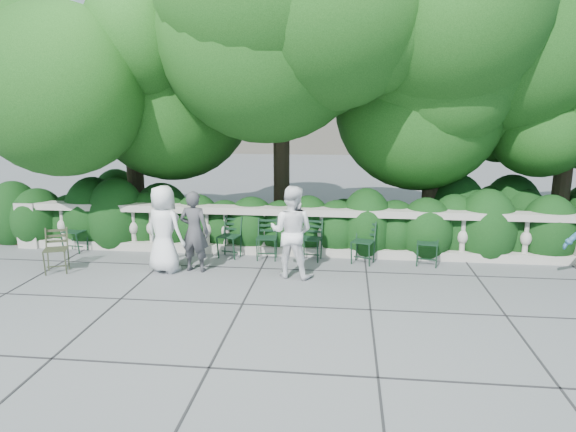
# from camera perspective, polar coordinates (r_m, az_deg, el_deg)

# --- Properties ---
(ground) EXTENTS (90.00, 90.00, 0.00)m
(ground) POSITION_cam_1_polar(r_m,az_deg,el_deg) (9.07, -0.72, -7.54)
(ground) COLOR #57595F
(ground) RESTS_ON ground
(balustrade) EXTENTS (12.00, 0.44, 1.00)m
(balustrade) POSITION_cam_1_polar(r_m,az_deg,el_deg) (10.64, 0.49, -1.78)
(balustrade) COLOR #9E998E
(balustrade) RESTS_ON ground
(shrub_hedge) EXTENTS (15.00, 2.60, 1.70)m
(shrub_hedge) POSITION_cam_1_polar(r_m,az_deg,el_deg) (11.92, 1.08, -2.63)
(shrub_hedge) COLOR black
(shrub_hedge) RESTS_ON ground
(tree_canopy) EXTENTS (15.04, 6.52, 6.78)m
(tree_canopy) POSITION_cam_1_polar(r_m,az_deg,el_deg) (11.69, 4.75, 16.63)
(tree_canopy) COLOR #3F3023
(tree_canopy) RESTS_ON ground
(chair_a) EXTENTS (0.49, 0.53, 0.84)m
(chair_a) POSITION_cam_1_polar(r_m,az_deg,el_deg) (11.75, -22.88, -3.86)
(chair_a) COLOR black
(chair_a) RESTS_ON ground
(chair_b) EXTENTS (0.54, 0.57, 0.84)m
(chair_b) POSITION_cam_1_polar(r_m,az_deg,el_deg) (10.52, -6.84, -4.79)
(chair_b) COLOR black
(chair_b) RESTS_ON ground
(chair_c) EXTENTS (0.51, 0.55, 0.84)m
(chair_c) POSITION_cam_1_polar(r_m,az_deg,el_deg) (10.26, 2.34, -5.15)
(chair_c) COLOR black
(chair_c) RESTS_ON ground
(chair_d) EXTENTS (0.47, 0.50, 0.84)m
(chair_d) POSITION_cam_1_polar(r_m,az_deg,el_deg) (10.32, -2.44, -5.05)
(chair_d) COLOR black
(chair_d) RESTS_ON ground
(chair_e) EXTENTS (0.57, 0.60, 0.84)m
(chair_e) POSITION_cam_1_polar(r_m,az_deg,el_deg) (10.16, 8.03, -5.45)
(chair_e) COLOR black
(chair_e) RESTS_ON ground
(chair_f) EXTENTS (0.52, 0.55, 0.84)m
(chair_f) POSITION_cam_1_polar(r_m,az_deg,el_deg) (10.29, 15.08, -5.53)
(chair_f) COLOR black
(chair_f) RESTS_ON ground
(chair_weathered) EXTENTS (0.58, 0.60, 0.84)m
(chair_weathered) POSITION_cam_1_polar(r_m,az_deg,el_deg) (10.44, -24.33, -5.98)
(chair_weathered) COLOR black
(chair_weathered) RESTS_ON ground
(person_businessman) EXTENTS (0.94, 0.79, 1.63)m
(person_businessman) POSITION_cam_1_polar(r_m,az_deg,el_deg) (9.78, -13.62, -1.42)
(person_businessman) COLOR white
(person_businessman) RESTS_ON ground
(person_woman_grey) EXTENTS (0.60, 0.43, 1.53)m
(person_woman_grey) POSITION_cam_1_polar(r_m,az_deg,el_deg) (9.70, -10.36, -1.70)
(person_woman_grey) COLOR #3A3A3F
(person_woman_grey) RESTS_ON ground
(person_casual_man) EXTENTS (0.92, 0.78, 1.67)m
(person_casual_man) POSITION_cam_1_polar(r_m,az_deg,el_deg) (9.22, 0.38, -1.76)
(person_casual_man) COLOR white
(person_casual_man) RESTS_ON ground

